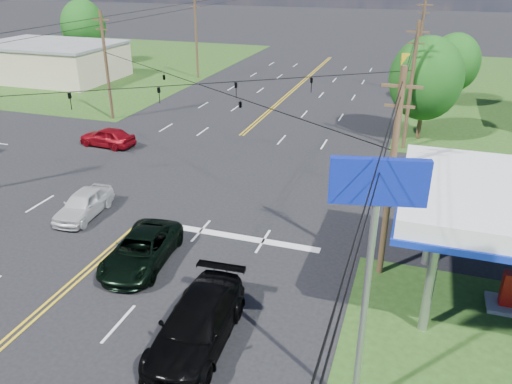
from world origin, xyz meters
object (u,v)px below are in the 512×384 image
(retail_nw, at_px, (51,62))
(pole_right_far, at_px, (420,45))
(pole_left_far, at_px, (196,35))
(tree_right_b, at_px, (454,63))
(pole_ne, at_px, (411,85))
(pole_nw, at_px, (106,65))
(suv_black, at_px, (197,324))
(pole_se, at_px, (391,175))
(polesign_se, at_px, (374,220))
(tree_far_l, at_px, (83,26))
(tree_right_a, at_px, (426,79))
(pickup_dkgreen, at_px, (141,250))
(pickup_white, at_px, (84,204))

(retail_nw, bearing_deg, pole_right_far, 7.94)
(pole_left_far, relative_size, tree_right_b, 1.41)
(pole_ne, xyz_separation_m, tree_right_b, (3.50, 15.00, -0.70))
(retail_nw, relative_size, pole_ne, 1.68)
(pole_left_far, height_order, pole_right_far, same)
(retail_nw, relative_size, pole_left_far, 1.60)
(pole_nw, relative_size, suv_black, 1.57)
(pole_se, height_order, tree_right_b, pole_se)
(retail_nw, relative_size, polesign_se, 1.85)
(tree_far_l, bearing_deg, tree_right_a, -23.50)
(pole_se, distance_m, pole_right_far, 37.00)
(retail_nw, relative_size, tree_right_a, 1.96)
(pole_ne, distance_m, pickup_dkgreen, 23.83)
(pole_ne, distance_m, pole_left_far, 32.20)
(pole_ne, xyz_separation_m, suv_black, (-6.05, -24.98, -4.03))
(tree_right_b, xyz_separation_m, pickup_dkgreen, (-14.34, -35.81, -3.46))
(retail_nw, height_order, pole_left_far, pole_left_far)
(pole_nw, relative_size, pole_right_far, 0.95)
(pole_ne, xyz_separation_m, polesign_se, (0.00, -26.26, 1.98))
(pole_nw, relative_size, pickup_dkgreen, 1.74)
(pickup_white, bearing_deg, tree_right_a, 45.23)
(suv_black, bearing_deg, pole_right_far, 79.03)
(tree_right_a, relative_size, pickup_white, 1.87)
(pickup_white, bearing_deg, tree_far_l, 121.01)
(pole_se, relative_size, pickup_white, 2.17)
(retail_nw, bearing_deg, tree_far_l, 101.31)
(retail_nw, relative_size, pole_right_far, 1.60)
(tree_far_l, relative_size, polesign_se, 1.01)
(pole_se, xyz_separation_m, pole_nw, (-26.00, 18.00, 0.00))
(pole_ne, xyz_separation_m, pole_left_far, (-26.00, 19.00, 0.25))
(pickup_white, bearing_deg, pole_left_far, 100.44)
(pole_ne, bearing_deg, tree_far_l, 152.93)
(pole_ne, distance_m, pole_right_far, 19.00)
(tree_right_a, bearing_deg, retail_nw, 167.20)
(suv_black, height_order, pickup_white, suv_black)
(tree_right_a, xyz_separation_m, pickup_dkgreen, (-11.84, -23.81, -4.11))
(pole_left_far, bearing_deg, tree_right_a, -30.65)
(tree_right_a, relative_size, tree_right_b, 1.15)
(pole_nw, relative_size, pole_left_far, 0.95)
(pole_se, distance_m, pickup_dkgreen, 11.95)
(pole_ne, height_order, pole_right_far, pole_right_far)
(suv_black, xyz_separation_m, pickup_white, (-10.45, 7.56, -0.13))
(pole_left_far, bearing_deg, pole_ne, -36.16)
(tree_right_b, bearing_deg, pole_nw, -153.05)
(pole_left_far, relative_size, tree_right_a, 1.22)
(pole_right_far, xyz_separation_m, tree_far_l, (-45.00, 4.00, 0.03))
(pole_se, relative_size, pole_left_far, 0.95)
(tree_right_b, height_order, suv_black, tree_right_b)
(pole_right_far, relative_size, pickup_dkgreen, 1.83)
(tree_right_a, xyz_separation_m, suv_black, (-7.05, -27.98, -3.99))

